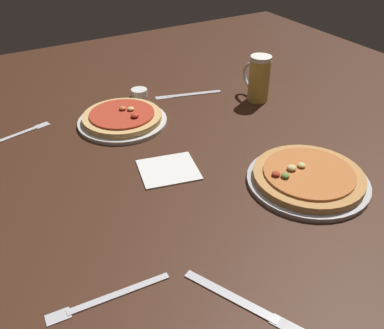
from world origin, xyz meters
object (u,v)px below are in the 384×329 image
object	(u,v)px
pizza_plate_far	(122,118)
fork_spare	(17,134)
knife_spare	(188,94)
napkin_folded	(168,169)
pizza_plate_near	(308,178)
beer_mug_dark	(258,78)
ramekin_sauce	(139,93)
fork_left	(107,298)
knife_right	(242,302)

from	to	relation	value
pizza_plate_far	fork_spare	world-z (taller)	pizza_plate_far
knife_spare	napkin_folded	bearing A→B (deg)	-125.89
pizza_plate_near	fork_spare	bearing A→B (deg)	133.38
pizza_plate_far	beer_mug_dark	distance (m)	0.49
pizza_plate_near	ramekin_sauce	size ratio (longest dim) A/B	5.41
fork_left	knife_right	xyz separation A→B (m)	(0.21, -0.13, 0.00)
ramekin_sauce	fork_left	world-z (taller)	ramekin_sauce
napkin_folded	knife_spare	bearing A→B (deg)	54.11
ramekin_sauce	pizza_plate_near	bearing A→B (deg)	-77.32
pizza_plate_far	fork_left	distance (m)	0.69
napkin_folded	knife_spare	distance (m)	0.48
beer_mug_dark	knife_right	xyz separation A→B (m)	(-0.56, -0.69, -0.08)
beer_mug_dark	knife_spare	bearing A→B (deg)	141.79
pizza_plate_far	knife_right	bearing A→B (deg)	-95.91
fork_left	fork_spare	distance (m)	0.71
pizza_plate_near	knife_spare	bearing A→B (deg)	90.04
ramekin_sauce	fork_left	size ratio (longest dim) A/B	0.24
pizza_plate_far	beer_mug_dark	world-z (taller)	beer_mug_dark
ramekin_sauce	knife_right	xyz separation A→B (m)	(-0.21, -0.91, -0.01)
knife_right	pizza_plate_far	bearing A→B (deg)	84.09
fork_spare	beer_mug_dark	bearing A→B (deg)	-11.67
pizza_plate_near	fork_spare	xyz separation A→B (m)	(-0.59, 0.63, -0.01)
fork_spare	napkin_folded	bearing A→B (deg)	-51.92
beer_mug_dark	ramekin_sauce	world-z (taller)	beer_mug_dark
beer_mug_dark	napkin_folded	bearing A→B (deg)	-153.48
pizza_plate_far	ramekin_sauce	bearing A→B (deg)	50.47
beer_mug_dark	ramekin_sauce	distance (m)	0.42
pizza_plate_near	fork_left	xyz separation A→B (m)	(-0.58, -0.09, -0.01)
pizza_plate_near	napkin_folded	bearing A→B (deg)	140.79
napkin_folded	fork_spare	bearing A→B (deg)	128.08
pizza_plate_near	knife_spare	distance (m)	0.62
pizza_plate_near	pizza_plate_far	xyz separation A→B (m)	(-0.28, 0.54, -0.00)
beer_mug_dark	napkin_folded	distance (m)	0.53
pizza_plate_near	pizza_plate_far	size ratio (longest dim) A/B	1.10
pizza_plate_far	knife_spare	xyz separation A→B (m)	(0.28, 0.08, -0.01)
ramekin_sauce	fork_spare	world-z (taller)	ramekin_sauce
ramekin_sauce	knife_right	distance (m)	0.94
pizza_plate_near	ramekin_sauce	world-z (taller)	pizza_plate_near
pizza_plate_far	napkin_folded	bearing A→B (deg)	-89.42
napkin_folded	knife_right	world-z (taller)	napkin_folded
fork_left	fork_spare	xyz separation A→B (m)	(-0.02, 0.71, 0.00)
beer_mug_dark	fork_spare	size ratio (longest dim) A/B	0.71
pizza_plate_far	napkin_folded	distance (m)	0.31
knife_right	ramekin_sauce	bearing A→B (deg)	77.25
ramekin_sauce	knife_spare	size ratio (longest dim) A/B	0.24
beer_mug_dark	napkin_folded	world-z (taller)	beer_mug_dark
ramekin_sauce	napkin_folded	distance (m)	0.48
beer_mug_dark	knife_right	distance (m)	0.89
ramekin_sauce	knife_spare	bearing A→B (deg)	-26.11
beer_mug_dark	fork_left	size ratio (longest dim) A/B	0.67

